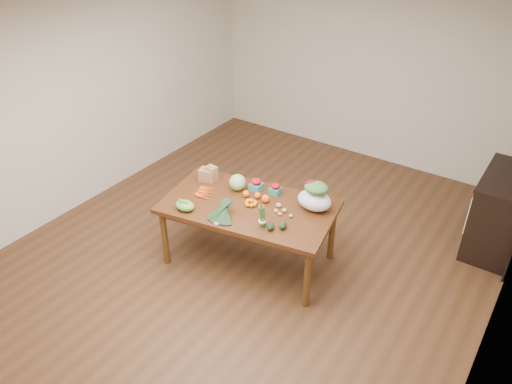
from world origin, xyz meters
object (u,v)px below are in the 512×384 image
Objects in this scene: cabinet at (499,212)px; paper_bag at (208,174)px; salad_bag at (315,197)px; kale_bunch at (221,213)px; asparagus_bundle at (262,216)px; dining_table at (249,233)px; mandarin_cluster at (251,201)px; cabbage at (238,182)px.

cabinet reaches higher than paper_bag.
salad_bag is at bearing 7.53° from paper_bag.
cabinet is at bearing 33.63° from kale_bunch.
dining_table is at bearing 133.44° from asparagus_bundle.
dining_table is at bearing -12.79° from paper_bag.
asparagus_bundle reaches higher than paper_bag.
salad_bag reaches higher than dining_table.
mandarin_cluster is 0.72× the size of asparagus_bundle.
cabinet is at bearing 29.97° from paper_bag.
paper_bag is 1.35× the size of mandarin_cluster.
asparagus_bundle is (0.34, -0.25, 0.50)m from dining_table.
cabinet is 2.81m from asparagus_bundle.
cabbage is 0.60m from kale_bunch.
dining_table is 0.57m from cabbage.
kale_bunch is (-0.10, -0.40, 0.04)m from mandarin_cluster.
cabbage reaches higher than kale_bunch.
asparagus_bundle is at bearing -40.02° from mandarin_cluster.
cabinet is 2.99m from cabbage.
paper_bag is at bearing -150.03° from cabinet.
mandarin_cluster is at bearing -140.47° from cabinet.
cabbage is at bearing 151.32° from mandarin_cluster.
cabbage is (-2.48, -1.64, 0.37)m from cabinet.
mandarin_cluster is at bearing -28.68° from cabbage.
asparagus_bundle is (0.41, 0.14, 0.05)m from kale_bunch.
dining_table is at bearing -140.50° from cabinet.
cabbage is 0.75m from asparagus_bundle.
kale_bunch reaches higher than mandarin_cluster.
asparagus_bundle is at bearing -46.56° from dining_table.
paper_bag is (-2.88, -1.66, 0.37)m from cabinet.
paper_bag is 0.81m from kale_bunch.
cabinet is 4.08× the size of asparagus_bundle.
salad_bag is (1.29, 0.17, 0.06)m from paper_bag.
asparagus_bundle is at bearing -115.33° from salad_bag.
cabbage is 0.73× the size of asparagus_bundle.
asparagus_bundle reaches higher than cabinet.
paper_bag is 0.72m from mandarin_cluster.
asparagus_bundle is at bearing -34.87° from cabbage.
dining_table is 9.83× the size of cabbage.
mandarin_cluster is (0.02, 0.02, 0.41)m from dining_table.
cabinet is 2.23m from salad_bag.
cabbage is at bearing 136.49° from dining_table.
cabbage is at bearing 99.27° from kale_bunch.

